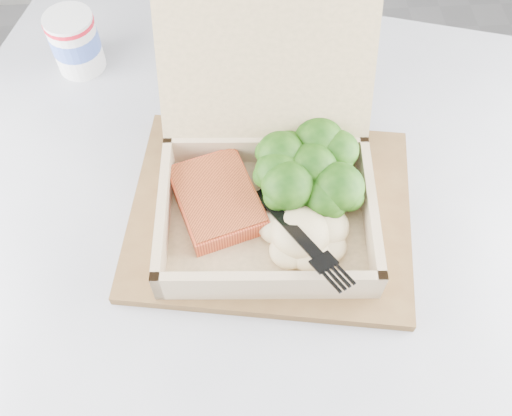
{
  "coord_description": "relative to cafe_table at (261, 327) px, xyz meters",
  "views": [
    {
      "loc": [
        0.68,
        0.26,
        1.33
      ],
      "look_at": [
        0.7,
        0.58,
        0.81
      ],
      "focal_mm": 40.0,
      "sensor_mm": 36.0,
      "label": 1
    }
  ],
  "objects": [
    {
      "name": "takeout_container",
      "position": [
        0.01,
        0.09,
        0.26
      ],
      "size": [
        0.25,
        0.28,
        0.21
      ],
      "rotation": [
        0.0,
        0.0,
        -0.06
      ],
      "color": "tan",
      "rests_on": "serving_tray"
    },
    {
      "name": "serving_tray",
      "position": [
        0.01,
        0.06,
        0.2
      ],
      "size": [
        0.36,
        0.3,
        0.01
      ],
      "primitive_type": "cube",
      "rotation": [
        0.0,
        0.0,
        -0.16
      ],
      "color": "brown",
      "rests_on": "cafe_table"
    },
    {
      "name": "cafe_table",
      "position": [
        0.0,
        0.0,
        0.0
      ],
      "size": [
        1.11,
        1.11,
        0.76
      ],
      "rotation": [
        0.0,
        0.0,
        -0.3
      ],
      "color": "black",
      "rests_on": "floor"
    },
    {
      "name": "broccoli_pile",
      "position": [
        0.06,
        0.09,
        0.25
      ],
      "size": [
        0.13,
        0.13,
        0.05
      ],
      "primitive_type": null,
      "color": "#376B17",
      "rests_on": "takeout_container"
    },
    {
      "name": "salmon_fillet",
      "position": [
        -0.05,
        0.07,
        0.23
      ],
      "size": [
        0.11,
        0.13,
        0.02
      ],
      "primitive_type": "cube",
      "rotation": [
        0.0,
        0.0,
        0.3
      ],
      "color": "#D8562A",
      "rests_on": "takeout_container"
    },
    {
      "name": "mashed_potatoes",
      "position": [
        0.04,
        0.01,
        0.24
      ],
      "size": [
        0.1,
        0.09,
        0.04
      ],
      "primitive_type": "ellipsoid",
      "color": "tan",
      "rests_on": "takeout_container"
    },
    {
      "name": "plastic_fork",
      "position": [
        0.02,
        0.04,
        0.25
      ],
      "size": [
        0.09,
        0.16,
        0.03
      ],
      "rotation": [
        0.0,
        0.0,
        3.63
      ],
      "color": "black",
      "rests_on": "mashed_potatoes"
    },
    {
      "name": "paper_cup",
      "position": [
        -0.23,
        0.33,
        0.24
      ],
      "size": [
        0.07,
        0.07,
        0.08
      ],
      "color": "silver",
      "rests_on": "cafe_table"
    },
    {
      "name": "receipt",
      "position": [
        0.05,
        0.22,
        0.2
      ],
      "size": [
        0.15,
        0.16,
        0.0
      ],
      "primitive_type": "cube",
      "rotation": [
        0.0,
        0.0,
        -0.69
      ],
      "color": "white",
      "rests_on": "cafe_table"
    }
  ]
}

